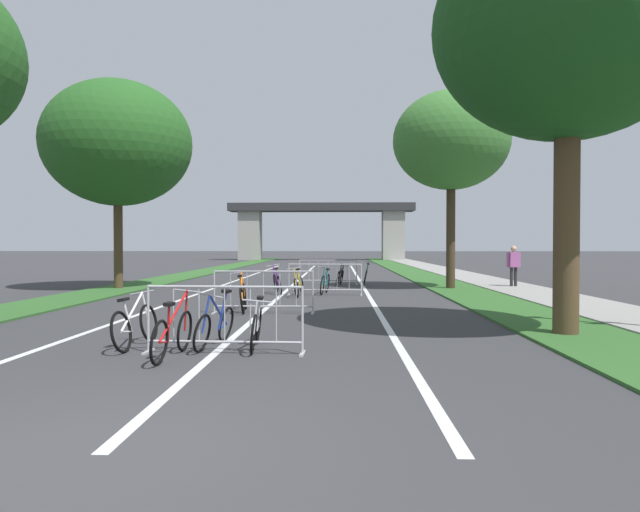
{
  "coord_description": "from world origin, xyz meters",
  "views": [
    {
      "loc": [
        1.9,
        -4.47,
        1.68
      ],
      "look_at": [
        0.94,
        25.48,
        1.1
      ],
      "focal_mm": 32.18,
      "sensor_mm": 36.0,
      "label": 1
    }
  ],
  "objects_px": {
    "tree_right_oak_near": "(568,27)",
    "bicycle_yellow_8": "(299,285)",
    "crowd_barrier_nearest": "(225,320)",
    "bicycle_black_2": "(340,277)",
    "bicycle_blue_9": "(215,325)",
    "crowd_barrier_second": "(263,292)",
    "bicycle_green_7": "(366,276)",
    "crowd_barrier_third": "(325,280)",
    "bicycle_white_1": "(135,325)",
    "bicycle_silver_4": "(256,327)",
    "bicycle_red_6": "(173,333)",
    "crowd_barrier_fourth": "(328,272)",
    "tree_left_maple_mid": "(118,144)",
    "tree_right_cypress_far": "(451,141)",
    "bicycle_teal_5": "(325,283)",
    "bicycle_orange_0": "(243,296)",
    "pedestrian_with_backpack": "(514,262)",
    "bicycle_purple_3": "(277,283)"
  },
  "relations": [
    {
      "from": "bicycle_purple_3",
      "to": "bicycle_green_7",
      "type": "distance_m",
      "value": 5.26
    },
    {
      "from": "tree_left_maple_mid",
      "to": "crowd_barrier_nearest",
      "type": "relative_size",
      "value": 3.17
    },
    {
      "from": "bicycle_blue_9",
      "to": "bicycle_black_2",
      "type": "bearing_deg",
      "value": -88.59
    },
    {
      "from": "crowd_barrier_second",
      "to": "bicycle_red_6",
      "type": "distance_m",
      "value": 5.54
    },
    {
      "from": "bicycle_teal_5",
      "to": "bicycle_green_7",
      "type": "xyz_separation_m",
      "value": [
        1.58,
        4.2,
        0.01
      ]
    },
    {
      "from": "crowd_barrier_second",
      "to": "bicycle_green_7",
      "type": "distance_m",
      "value": 10.28
    },
    {
      "from": "tree_left_maple_mid",
      "to": "bicycle_green_7",
      "type": "relative_size",
      "value": 4.73
    },
    {
      "from": "tree_right_cypress_far",
      "to": "crowd_barrier_nearest",
      "type": "height_order",
      "value": "tree_right_cypress_far"
    },
    {
      "from": "bicycle_red_6",
      "to": "bicycle_yellow_8",
      "type": "distance_m",
      "value": 10.27
    },
    {
      "from": "crowd_barrier_third",
      "to": "bicycle_white_1",
      "type": "xyz_separation_m",
      "value": [
        -2.88,
        -9.74,
        -0.16
      ]
    },
    {
      "from": "crowd_barrier_second",
      "to": "bicycle_teal_5",
      "type": "xyz_separation_m",
      "value": [
        1.37,
        5.65,
        -0.15
      ]
    },
    {
      "from": "bicycle_teal_5",
      "to": "bicycle_green_7",
      "type": "height_order",
      "value": "bicycle_green_7"
    },
    {
      "from": "bicycle_red_6",
      "to": "tree_right_oak_near",
      "type": "bearing_deg",
      "value": 22.4
    },
    {
      "from": "tree_left_maple_mid",
      "to": "crowd_barrier_third",
      "type": "relative_size",
      "value": 3.17
    },
    {
      "from": "bicycle_teal_5",
      "to": "bicycle_black_2",
      "type": "bearing_deg",
      "value": -88.91
    },
    {
      "from": "bicycle_silver_4",
      "to": "bicycle_teal_5",
      "type": "distance_m",
      "value": 10.38
    },
    {
      "from": "bicycle_black_2",
      "to": "bicycle_yellow_8",
      "type": "relative_size",
      "value": 1.03
    },
    {
      "from": "bicycle_silver_4",
      "to": "bicycle_blue_9",
      "type": "xyz_separation_m",
      "value": [
        -0.69,
        0.12,
        0.01
      ]
    },
    {
      "from": "bicycle_yellow_8",
      "to": "bicycle_red_6",
      "type": "bearing_deg",
      "value": 89.37
    },
    {
      "from": "crowd_barrier_nearest",
      "to": "bicycle_orange_0",
      "type": "xyz_separation_m",
      "value": [
        -0.64,
        5.53,
        -0.14
      ]
    },
    {
      "from": "tree_left_maple_mid",
      "to": "pedestrian_with_backpack",
      "type": "height_order",
      "value": "tree_left_maple_mid"
    },
    {
      "from": "crowd_barrier_fourth",
      "to": "bicycle_green_7",
      "type": "distance_m",
      "value": 1.61
    },
    {
      "from": "tree_right_oak_near",
      "to": "bicycle_green_7",
      "type": "bearing_deg",
      "value": 103.18
    },
    {
      "from": "tree_right_oak_near",
      "to": "crowd_barrier_nearest",
      "type": "xyz_separation_m",
      "value": [
        -5.94,
        -1.9,
        -5.13
      ]
    },
    {
      "from": "bicycle_black_2",
      "to": "bicycle_silver_4",
      "type": "relative_size",
      "value": 1.03
    },
    {
      "from": "bicycle_white_1",
      "to": "tree_right_oak_near",
      "type": "bearing_deg",
      "value": 15.02
    },
    {
      "from": "crowd_barrier_fourth",
      "to": "bicycle_green_7",
      "type": "xyz_separation_m",
      "value": [
        1.56,
        -0.39,
        -0.14
      ]
    },
    {
      "from": "crowd_barrier_nearest",
      "to": "crowd_barrier_fourth",
      "type": "distance_m",
      "value": 15.41
    },
    {
      "from": "bicycle_silver_4",
      "to": "bicycle_green_7",
      "type": "relative_size",
      "value": 0.96
    },
    {
      "from": "crowd_barrier_nearest",
      "to": "crowd_barrier_second",
      "type": "xyz_separation_m",
      "value": [
        -0.07,
        5.12,
        0.0
      ]
    },
    {
      "from": "crowd_barrier_nearest",
      "to": "crowd_barrier_fourth",
      "type": "relative_size",
      "value": 1.0
    },
    {
      "from": "bicycle_orange_0",
      "to": "bicycle_green_7",
      "type": "xyz_separation_m",
      "value": [
        3.52,
        9.44,
        -0.0
      ]
    },
    {
      "from": "bicycle_teal_5",
      "to": "bicycle_red_6",
      "type": "bearing_deg",
      "value": 88.1
    },
    {
      "from": "crowd_barrier_nearest",
      "to": "bicycle_black_2",
      "type": "relative_size",
      "value": 1.5
    },
    {
      "from": "crowd_barrier_nearest",
      "to": "bicycle_black_2",
      "type": "xyz_separation_m",
      "value": [
        1.82,
        14.92,
        -0.17
      ]
    },
    {
      "from": "crowd_barrier_third",
      "to": "bicycle_red_6",
      "type": "height_order",
      "value": "crowd_barrier_third"
    },
    {
      "from": "crowd_barrier_nearest",
      "to": "bicycle_purple_3",
      "type": "height_order",
      "value": "crowd_barrier_nearest"
    },
    {
      "from": "tree_left_maple_mid",
      "to": "tree_right_cypress_far",
      "type": "xyz_separation_m",
      "value": [
        12.57,
        0.32,
        0.08
      ]
    },
    {
      "from": "crowd_barrier_second",
      "to": "bicycle_yellow_8",
      "type": "distance_m",
      "value": 4.73
    },
    {
      "from": "bicycle_red_6",
      "to": "tree_right_cypress_far",
      "type": "bearing_deg",
      "value": 66.82
    },
    {
      "from": "bicycle_white_1",
      "to": "pedestrian_with_backpack",
      "type": "relative_size",
      "value": 1.05
    },
    {
      "from": "bicycle_blue_9",
      "to": "crowd_barrier_third",
      "type": "bearing_deg",
      "value": -89.54
    },
    {
      "from": "crowd_barrier_fourth",
      "to": "bicycle_red_6",
      "type": "distance_m",
      "value": 15.87
    },
    {
      "from": "bicycle_teal_5",
      "to": "bicycle_yellow_8",
      "type": "height_order",
      "value": "bicycle_yellow_8"
    },
    {
      "from": "bicycle_silver_4",
      "to": "bicycle_yellow_8",
      "type": "height_order",
      "value": "bicycle_yellow_8"
    },
    {
      "from": "tree_right_oak_near",
      "to": "bicycle_yellow_8",
      "type": "bearing_deg",
      "value": 124.65
    },
    {
      "from": "bicycle_white_1",
      "to": "crowd_barrier_fourth",
      "type": "bearing_deg",
      "value": 83.39
    },
    {
      "from": "crowd_barrier_second",
      "to": "tree_right_cypress_far",
      "type": "bearing_deg",
      "value": 52.39
    },
    {
      "from": "pedestrian_with_backpack",
      "to": "bicycle_teal_5",
      "type": "bearing_deg",
      "value": -173.81
    },
    {
      "from": "crowd_barrier_third",
      "to": "bicycle_yellow_8",
      "type": "height_order",
      "value": "crowd_barrier_third"
    }
  ]
}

